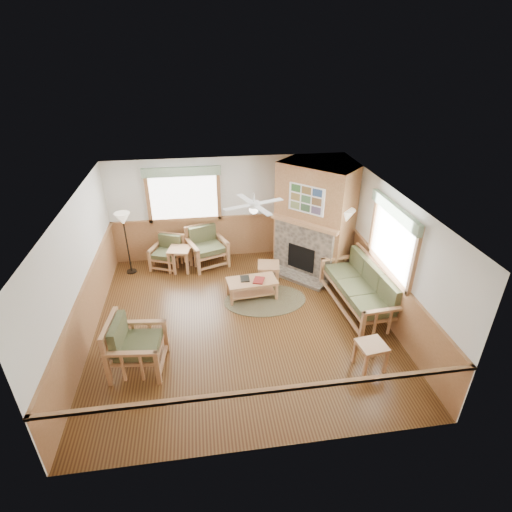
{
  "coord_description": "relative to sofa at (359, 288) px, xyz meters",
  "views": [
    {
      "loc": [
        -0.68,
        -6.68,
        5.21
      ],
      "look_at": [
        0.4,
        0.7,
        1.15
      ],
      "focal_mm": 28.0,
      "sensor_mm": 36.0,
      "label": 1
    }
  ],
  "objects": [
    {
      "name": "footstool",
      "position": [
        -1.72,
        1.4,
        -0.29
      ],
      "size": [
        0.59,
        0.59,
        0.45
      ],
      "primitive_type": null,
      "rotation": [
        0.0,
        0.0,
        -0.17
      ],
      "color": "tan",
      "rests_on": "floor"
    },
    {
      "name": "book_red",
      "position": [
        -2.07,
        0.7,
        -0.03
      ],
      "size": [
        0.31,
        0.36,
        0.03
      ],
      "primitive_type": "cube",
      "rotation": [
        0.0,
        0.0,
        -0.35
      ],
      "color": "maroon",
      "rests_on": "coffee_table"
    },
    {
      "name": "armchair_left",
      "position": [
        -4.51,
        -1.17,
        -0.0
      ],
      "size": [
        1.0,
        1.0,
        1.02
      ],
      "primitive_type": null,
      "rotation": [
        0.0,
        0.0,
        1.46
      ],
      "color": "tan",
      "rests_on": "floor"
    },
    {
      "name": "ceiling",
      "position": [
        -2.55,
        -0.12,
        2.19
      ],
      "size": [
        6.0,
        6.0,
        0.01
      ],
      "primitive_type": "cube",
      "color": "white",
      "rests_on": "floor"
    },
    {
      "name": "coffee_table",
      "position": [
        -2.22,
        0.75,
        -0.29
      ],
      "size": [
        1.16,
        0.66,
        0.44
      ],
      "primitive_type": null,
      "rotation": [
        0.0,
        0.0,
        0.1
      ],
      "color": "tan",
      "rests_on": "floor"
    },
    {
      "name": "fireplace",
      "position": [
        -0.5,
        1.93,
        0.84
      ],
      "size": [
        3.11,
        3.11,
        2.7
      ],
      "primitive_type": null,
      "rotation": [
        0.0,
        0.0,
        -0.79
      ],
      "color": "#9B683F",
      "rests_on": "floor"
    },
    {
      "name": "window_right",
      "position": [
        0.41,
        -0.32,
        2.02
      ],
      "size": [
        0.16,
        1.9,
        1.5
      ],
      "primitive_type": null,
      "color": "white",
      "rests_on": "wall_right"
    },
    {
      "name": "wall_front",
      "position": [
        -2.55,
        -3.12,
        0.84
      ],
      "size": [
        6.0,
        0.02,
        2.7
      ],
      "primitive_type": "cube",
      "color": "white",
      "rests_on": "floor"
    },
    {
      "name": "wall_right",
      "position": [
        0.45,
        -0.12,
        0.84
      ],
      "size": [
        0.02,
        6.0,
        2.7
      ],
      "primitive_type": "cube",
      "color": "white",
      "rests_on": "floor"
    },
    {
      "name": "sofa",
      "position": [
        0.0,
        0.0,
        0.0
      ],
      "size": [
        2.28,
        1.08,
        1.02
      ],
      "primitive_type": null,
      "rotation": [
        0.0,
        0.0,
        -1.49
      ],
      "color": "tan",
      "rests_on": "floor"
    },
    {
      "name": "end_table_chairs",
      "position": [
        -3.85,
        2.24,
        -0.21
      ],
      "size": [
        0.64,
        0.62,
        0.6
      ],
      "primitive_type": null,
      "rotation": [
        0.0,
        0.0,
        -0.22
      ],
      "color": "tan",
      "rests_on": "floor"
    },
    {
      "name": "floor_lamp_left",
      "position": [
        -5.1,
        2.3,
        0.3
      ],
      "size": [
        0.47,
        0.47,
        1.62
      ],
      "primitive_type": null,
      "rotation": [
        0.0,
        0.0,
        -0.34
      ],
      "color": "black",
      "rests_on": "floor"
    },
    {
      "name": "window_back",
      "position": [
        -3.65,
        2.84,
        2.02
      ],
      "size": [
        1.9,
        0.16,
        1.5
      ],
      "primitive_type": null,
      "color": "white",
      "rests_on": "wall_back"
    },
    {
      "name": "armchair_back_left",
      "position": [
        -4.18,
        2.43,
        -0.1
      ],
      "size": [
        0.95,
        0.95,
        0.82
      ],
      "primitive_type": null,
      "rotation": [
        0.0,
        0.0,
        -0.39
      ],
      "color": "tan",
      "rests_on": "floor"
    },
    {
      "name": "wall_back",
      "position": [
        -2.55,
        2.88,
        0.84
      ],
      "size": [
        6.0,
        0.02,
        2.7
      ],
      "primitive_type": "cube",
      "color": "white",
      "rests_on": "floor"
    },
    {
      "name": "end_table_sofa",
      "position": [
        -0.44,
        -1.77,
        -0.24
      ],
      "size": [
        0.53,
        0.51,
        0.53
      ],
      "primitive_type": null,
      "rotation": [
        0.0,
        0.0,
        0.13
      ],
      "color": "tan",
      "rests_on": "floor"
    },
    {
      "name": "wainscot",
      "position": [
        -2.55,
        -0.12,
        0.04
      ],
      "size": [
        6.0,
        6.0,
        1.1
      ],
      "primitive_type": null,
      "color": "#9B683F",
      "rests_on": "floor"
    },
    {
      "name": "book_dark",
      "position": [
        -2.37,
        0.82,
        -0.04
      ],
      "size": [
        0.21,
        0.27,
        0.03
      ],
      "primitive_type": "cube",
      "rotation": [
        0.0,
        0.0,
        -0.02
      ],
      "color": "black",
      "rests_on": "coffee_table"
    },
    {
      "name": "armchair_back_right",
      "position": [
        -3.15,
        2.43,
        -0.01
      ],
      "size": [
        1.13,
        1.13,
        0.99
      ],
      "primitive_type": null,
      "rotation": [
        0.0,
        0.0,
        0.35
      ],
      "color": "tan",
      "rests_on": "floor"
    },
    {
      "name": "ceiling_fan",
      "position": [
        -2.25,
        0.18,
        2.15
      ],
      "size": [
        1.59,
        1.59,
        0.36
      ],
      "primitive_type": null,
      "rotation": [
        0.0,
        0.0,
        0.35
      ],
      "color": "white",
      "rests_on": "ceiling"
    },
    {
      "name": "floor",
      "position": [
        -2.55,
        -0.12,
        -0.51
      ],
      "size": [
        6.0,
        6.0,
        0.01
      ],
      "primitive_type": "cube",
      "color": "#503016",
      "rests_on": "ground"
    },
    {
      "name": "braided_rug",
      "position": [
        -1.94,
        0.56,
        -0.5
      ],
      "size": [
        2.03,
        2.03,
        0.01
      ],
      "primitive_type": "cylinder",
      "rotation": [
        0.0,
        0.0,
        -0.1
      ],
      "color": "brown",
      "rests_on": "floor"
    },
    {
      "name": "floor_lamp_right",
      "position": [
        0.0,
        1.21,
        0.41
      ],
      "size": [
        0.54,
        0.54,
        1.84
      ],
      "primitive_type": null,
      "rotation": [
        0.0,
        0.0,
        -0.37
      ],
      "color": "black",
      "rests_on": "floor"
    },
    {
      "name": "wall_left",
      "position": [
        -5.55,
        -0.12,
        0.84
      ],
      "size": [
        0.02,
        6.0,
        2.7
      ],
      "primitive_type": "cube",
      "color": "white",
      "rests_on": "floor"
    }
  ]
}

